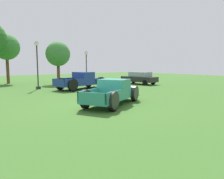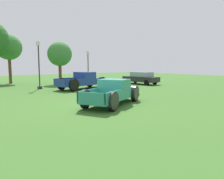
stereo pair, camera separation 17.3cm
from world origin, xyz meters
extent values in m
plane|color=#3D6B28|center=(0.00, 0.00, 0.00)|extent=(80.00, 80.00, 0.00)
cube|color=#2D8475|center=(2.44, 0.79, 0.64)|extent=(1.96, 1.97, 0.53)
cube|color=silver|center=(3.11, 1.12, 0.64)|extent=(0.64, 1.22, 0.45)
sphere|color=silver|center=(2.83, 1.64, 0.66)|extent=(0.19, 0.19, 0.19)
sphere|color=silver|center=(3.36, 0.58, 0.66)|extent=(0.19, 0.19, 0.19)
cube|color=#2D8475|center=(1.22, 0.18, 0.93)|extent=(1.85, 2.02, 1.12)
cube|color=#8C9EA8|center=(1.75, 0.45, 1.17)|extent=(0.66, 1.28, 0.49)
cube|color=#2D8475|center=(-0.26, -0.55, 0.42)|extent=(2.55, 2.36, 0.10)
cube|color=#2D8475|center=(-0.60, 0.14, 0.73)|extent=(1.86, 0.98, 0.53)
cube|color=#2D8475|center=(0.08, -1.25, 0.73)|extent=(1.86, 0.98, 0.53)
cube|color=#2D8475|center=(-1.14, -0.99, 0.73)|extent=(0.79, 1.49, 0.53)
cylinder|color=black|center=(2.08, 1.52, 0.37)|extent=(0.76, 0.52, 0.74)
cylinder|color=#B7B7BC|center=(2.07, 1.53, 0.37)|extent=(0.37, 0.34, 0.30)
cylinder|color=black|center=(2.08, 1.52, 0.56)|extent=(0.96, 0.66, 0.93)
cylinder|color=black|center=(2.80, 0.05, 0.37)|extent=(0.76, 0.52, 0.74)
cylinder|color=#B7B7BC|center=(2.81, 0.05, 0.37)|extent=(0.37, 0.34, 0.30)
cylinder|color=black|center=(2.80, 0.05, 0.56)|extent=(0.96, 0.66, 0.93)
cylinder|color=black|center=(-0.84, 0.07, 0.37)|extent=(0.76, 0.52, 0.74)
cylinder|color=#B7B7BC|center=(-0.85, 0.08, 0.37)|extent=(0.37, 0.34, 0.30)
cylinder|color=black|center=(-0.84, 0.07, 0.56)|extent=(0.96, 0.66, 0.93)
cylinder|color=black|center=(-0.12, -1.39, 0.37)|extent=(0.76, 0.52, 0.74)
cylinder|color=#B7B7BC|center=(-0.11, -1.40, 0.37)|extent=(0.37, 0.34, 0.30)
cylinder|color=black|center=(-0.12, -1.39, 0.56)|extent=(0.96, 0.66, 0.93)
cube|color=silver|center=(3.15, 1.14, 0.33)|extent=(0.87, 1.63, 0.12)
cube|color=navy|center=(5.46, 8.58, 0.70)|extent=(1.88, 1.90, 0.59)
cube|color=silver|center=(6.27, 8.74, 0.70)|extent=(0.34, 1.45, 0.49)
sphere|color=silver|center=(6.13, 9.38, 0.73)|extent=(0.21, 0.21, 0.21)
sphere|color=silver|center=(6.37, 8.10, 0.73)|extent=(0.21, 0.21, 0.21)
cube|color=navy|center=(4.00, 8.30, 1.02)|extent=(1.70, 2.02, 1.23)
cube|color=#8C9EA8|center=(4.64, 8.42, 1.29)|extent=(0.34, 1.52, 0.54)
cube|color=navy|center=(2.22, 7.95, 0.46)|extent=(2.54, 2.18, 0.11)
cube|color=navy|center=(2.05, 8.79, 0.81)|extent=(2.22, 0.51, 0.59)
cube|color=navy|center=(2.38, 7.12, 0.81)|extent=(2.22, 0.51, 0.59)
cube|color=navy|center=(1.16, 7.75, 0.81)|extent=(0.43, 1.77, 0.59)
cylinder|color=black|center=(5.29, 9.46, 0.41)|extent=(0.84, 0.39, 0.81)
cylinder|color=#B7B7BC|center=(5.29, 9.47, 0.41)|extent=(0.37, 0.31, 0.32)
cylinder|color=black|center=(5.29, 9.46, 0.61)|extent=(1.06, 0.49, 1.02)
cylinder|color=black|center=(5.64, 7.70, 0.41)|extent=(0.84, 0.39, 0.81)
cylinder|color=#B7B7BC|center=(5.64, 7.69, 0.41)|extent=(0.37, 0.31, 0.32)
cylinder|color=black|center=(5.64, 7.70, 0.61)|extent=(1.06, 0.49, 1.02)
cylinder|color=black|center=(1.78, 8.78, 0.41)|extent=(0.84, 0.39, 0.81)
cylinder|color=#B7B7BC|center=(1.78, 8.79, 0.41)|extent=(0.37, 0.31, 0.32)
cylinder|color=black|center=(1.78, 8.78, 0.61)|extent=(1.06, 0.49, 1.02)
cylinder|color=black|center=(2.13, 7.02, 0.41)|extent=(0.84, 0.39, 0.81)
cylinder|color=#B7B7BC|center=(2.13, 7.01, 0.41)|extent=(0.37, 0.31, 0.32)
cylinder|color=black|center=(2.13, 7.02, 0.61)|extent=(1.06, 0.49, 1.02)
cube|color=silver|center=(6.31, 8.75, 0.37)|extent=(0.48, 1.93, 0.13)
cube|color=black|center=(11.84, 8.42, 0.62)|extent=(2.26, 4.54, 0.60)
cube|color=#7F939E|center=(11.86, 8.28, 1.19)|extent=(1.77, 2.60, 0.55)
cylinder|color=black|center=(10.89, 9.81, 0.32)|extent=(0.27, 0.65, 0.64)
cylinder|color=black|center=(12.47, 9.99, 0.32)|extent=(0.27, 0.65, 0.64)
cylinder|color=black|center=(11.22, 6.86, 0.32)|extent=(0.27, 0.65, 0.64)
cylinder|color=black|center=(12.80, 7.04, 0.32)|extent=(0.27, 0.65, 0.64)
cube|color=#2D2D33|center=(7.86, 13.96, 0.12)|extent=(0.36, 0.36, 0.25)
cylinder|color=#2D2D33|center=(7.86, 13.96, 1.94)|extent=(0.12, 0.12, 3.39)
cube|color=#F2EACC|center=(7.86, 13.96, 3.82)|extent=(0.28, 0.28, 0.36)
cone|color=#2D2D33|center=(7.86, 13.96, 4.00)|extent=(0.32, 0.32, 0.14)
cube|color=#2D2D33|center=(0.46, 10.83, 0.12)|extent=(0.36, 0.36, 0.25)
cylinder|color=#2D2D33|center=(0.46, 10.83, 2.20)|extent=(0.12, 0.12, 3.90)
cube|color=#F2EACC|center=(0.46, 10.83, 4.33)|extent=(0.28, 0.28, 0.36)
cone|color=#2D2D33|center=(0.46, 10.83, 4.51)|extent=(0.32, 0.32, 0.14)
cylinder|color=brown|center=(-0.34, 19.09, 1.65)|extent=(0.36, 0.36, 3.31)
sphere|color=#3D7F38|center=(-0.34, 19.09, 4.48)|extent=(3.12, 3.12, 3.12)
cylinder|color=brown|center=(4.25, 14.50, 1.26)|extent=(0.36, 0.36, 2.52)
sphere|color=#3D7F38|center=(4.25, 14.50, 3.61)|extent=(2.89, 2.89, 2.89)
camera|label=1|loc=(-6.70, -9.53, 2.34)|focal=34.04mm
camera|label=2|loc=(-6.56, -9.63, 2.34)|focal=34.04mm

